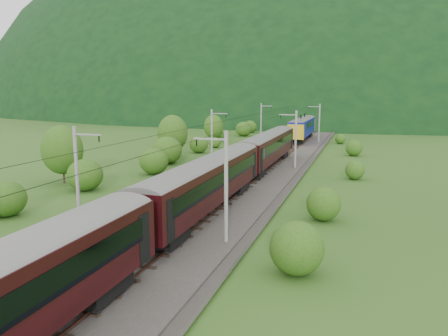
% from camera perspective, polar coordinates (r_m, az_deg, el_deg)
% --- Properties ---
extents(ground, '(600.00, 600.00, 0.00)m').
position_cam_1_polar(ground, '(34.30, -9.77, -8.84)').
color(ground, '#2C4F18').
rests_on(ground, ground).
extents(railbed, '(14.00, 220.00, 0.30)m').
position_cam_1_polar(railbed, '(42.96, -3.58, -4.60)').
color(railbed, '#38332D').
rests_on(railbed, ground).
extents(track_left, '(2.40, 220.00, 0.27)m').
position_cam_1_polar(track_left, '(43.82, -6.52, -4.06)').
color(track_left, brown).
rests_on(track_left, railbed).
extents(track_right, '(2.40, 220.00, 0.27)m').
position_cam_1_polar(track_right, '(42.11, -0.54, -4.58)').
color(track_right, brown).
rests_on(track_right, railbed).
extents(catenary_left, '(2.54, 192.28, 8.00)m').
position_cam_1_polar(catenary_left, '(64.64, -1.54, 4.30)').
color(catenary_left, gray).
rests_on(catenary_left, railbed).
extents(catenary_right, '(2.54, 192.28, 8.00)m').
position_cam_1_polar(catenary_right, '(61.67, 9.27, 3.89)').
color(catenary_right, gray).
rests_on(catenary_right, railbed).
extents(overhead_wires, '(4.83, 198.00, 0.03)m').
position_cam_1_polar(overhead_wires, '(41.74, -3.69, 4.66)').
color(overhead_wires, black).
rests_on(overhead_wires, ground).
extents(mountain_main, '(504.00, 360.00, 244.00)m').
position_cam_1_polar(mountain_main, '(289.25, 15.00, 7.61)').
color(mountain_main, black).
rests_on(mountain_main, ground).
extents(mountain_ridge, '(336.00, 280.00, 132.00)m').
position_cam_1_polar(mountain_ridge, '(355.57, -4.51, 8.33)').
color(mountain_ridge, black).
rests_on(mountain_ridge, ground).
extents(train, '(3.27, 157.83, 5.70)m').
position_cam_1_polar(train, '(26.59, -11.95, -5.89)').
color(train, black).
rests_on(train, ground).
extents(hazard_post_near, '(0.18, 0.18, 1.65)m').
position_cam_1_polar(hazard_post_near, '(67.03, 3.97, 1.59)').
color(hazard_post_near, red).
rests_on(hazard_post_near, railbed).
extents(hazard_post_far, '(0.18, 0.18, 1.70)m').
position_cam_1_polar(hazard_post_far, '(66.09, 4.88, 1.47)').
color(hazard_post_far, red).
rests_on(hazard_post_far, railbed).
extents(signal, '(0.22, 0.22, 1.95)m').
position_cam_1_polar(signal, '(79.89, 3.33, 3.21)').
color(signal, black).
rests_on(signal, railbed).
extents(vegetation_left, '(13.15, 145.53, 7.09)m').
position_cam_1_polar(vegetation_left, '(57.06, -13.54, 1.29)').
color(vegetation_left, '#285115').
rests_on(vegetation_left, ground).
extents(vegetation_right, '(6.06, 109.89, 3.17)m').
position_cam_1_polar(vegetation_right, '(30.27, 11.33, -8.77)').
color(vegetation_right, '#285115').
rests_on(vegetation_right, ground).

